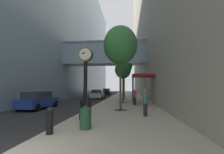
{
  "coord_description": "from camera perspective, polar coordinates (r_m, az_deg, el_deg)",
  "views": [
    {
      "loc": [
        3.54,
        -3.9,
        2.0
      ],
      "look_at": [
        0.96,
        21.68,
        3.66
      ],
      "focal_mm": 25.76,
      "sensor_mm": 36.0,
      "label": 1
    }
  ],
  "objects": [
    {
      "name": "trash_bin",
      "position": [
        7.53,
        -9.33,
        -13.73
      ],
      "size": [
        0.53,
        0.53,
        1.05
      ],
      "color": "#234C33",
      "rests_on": "sidewalk_right"
    },
    {
      "name": "street_tree_mid_far",
      "position": [
        26.33,
        4.34,
        4.24
      ],
      "size": [
        2.68,
        2.68,
        7.06
      ],
      "color": "#333335",
      "rests_on": "sidewalk_right"
    },
    {
      "name": "storefront_awning",
      "position": [
        18.93,
        10.66,
        0.26
      ],
      "size": [
        2.4,
        3.6,
        3.3
      ],
      "color": "maroon",
      "rests_on": "sidewalk_right"
    },
    {
      "name": "street_tree_mid_near",
      "position": [
        19.79,
        3.9,
        2.57
      ],
      "size": [
        1.98,
        1.98,
        5.19
      ],
      "color": "#333335",
      "rests_on": "sidewalk_right"
    },
    {
      "name": "pedestrian_by_clock",
      "position": [
        17.22,
        8.15,
        -7.01
      ],
      "size": [
        0.46,
        0.46,
        1.62
      ],
      "color": "#23232D",
      "rests_on": "sidewalk_right"
    },
    {
      "name": "building_block_left",
      "position": [
        39.69,
        -17.49,
        17.88
      ],
      "size": [
        22.56,
        80.0,
        33.09
      ],
      "color": "#758EA8",
      "rests_on": "ground"
    },
    {
      "name": "ground_plane",
      "position": [
        31.17,
        -0.78,
        -7.37
      ],
      "size": [
        110.0,
        110.0,
        0.0
      ],
      "primitive_type": "plane",
      "color": "#262628",
      "rests_on": "ground"
    },
    {
      "name": "bollard_nearest",
      "position": [
        7.07,
        -21.18,
        -13.98
      ],
      "size": [
        0.29,
        0.29,
        1.08
      ],
      "color": "black",
      "rests_on": "sidewalk_right"
    },
    {
      "name": "pedestrian_walking",
      "position": [
        10.75,
        11.72,
        -8.66
      ],
      "size": [
        0.48,
        0.48,
        1.72
      ],
      "color": "#23232D",
      "rests_on": "sidewalk_right"
    },
    {
      "name": "street_tree_near",
      "position": [
        13.73,
        2.99,
        11.18
      ],
      "size": [
        2.82,
        2.82,
        7.02
      ],
      "color": "#333335",
      "rests_on": "sidewalk_right"
    },
    {
      "name": "street_clock",
      "position": [
        9.56,
        -9.43,
        -0.39
      ],
      "size": [
        0.84,
        0.55,
        4.38
      ],
      "color": "black",
      "rests_on": "sidewalk_right"
    },
    {
      "name": "car_black_mid",
      "position": [
        41.01,
        -1.89,
        -5.33
      ],
      "size": [
        2.09,
        4.66,
        1.72
      ],
      "color": "black",
      "rests_on": "ground"
    },
    {
      "name": "sidewalk_right",
      "position": [
        33.96,
        5.21,
        -6.94
      ],
      "size": [
        6.4,
        80.0,
        0.14
      ],
      "primitive_type": "cube",
      "color": "#ADA593",
      "rests_on": "ground"
    },
    {
      "name": "bollard_third",
      "position": [
        11.16,
        -10.67,
        -10.28
      ],
      "size": [
        0.29,
        0.29,
        1.08
      ],
      "color": "black",
      "rests_on": "sidewalk_right"
    },
    {
      "name": "car_silver_far",
      "position": [
        28.93,
        -5.12,
        -6.08
      ],
      "size": [
        2.21,
        4.65,
        1.61
      ],
      "color": "#B7BABF",
      "rests_on": "ground"
    },
    {
      "name": "car_blue_near",
      "position": [
        16.62,
        -24.67,
        -7.55
      ],
      "size": [
        2.07,
        4.62,
        1.6
      ],
      "color": "navy",
      "rests_on": "ground"
    },
    {
      "name": "bollard_fourth",
      "position": [
        13.29,
        -7.94,
        -9.24
      ],
      "size": [
        0.29,
        0.29,
        1.08
      ],
      "color": "black",
      "rests_on": "sidewalk_right"
    }
  ]
}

